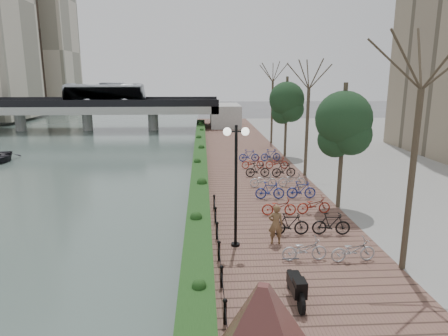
{
  "coord_description": "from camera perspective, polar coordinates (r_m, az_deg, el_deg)",
  "views": [
    {
      "loc": [
        0.83,
        -10.92,
        7.28
      ],
      "look_at": [
        2.08,
        12.05,
        2.0
      ],
      "focal_mm": 32.0,
      "sensor_mm": 36.0,
      "label": 1
    }
  ],
  "objects": [
    {
      "name": "street_trees",
      "position": [
        24.92,
        13.68,
        4.27
      ],
      "size": [
        3.2,
        37.12,
        6.8
      ],
      "color": "#32291D",
      "rests_on": "promenade"
    },
    {
      "name": "pedestrian",
      "position": [
        16.72,
        7.4,
        -7.98
      ],
      "size": [
        0.64,
        0.45,
        1.68
      ],
      "primitive_type": "imported",
      "rotation": [
        0.0,
        0.0,
        3.07
      ],
      "color": "brown",
      "rests_on": "promenade"
    },
    {
      "name": "bicycle_parking",
      "position": [
        23.93,
        8.27,
        -2.49
      ],
      "size": [
        2.4,
        19.89,
        1.0
      ],
      "color": "#A5A6A9",
      "rests_on": "promenade"
    },
    {
      "name": "hedge",
      "position": [
        31.59,
        -3.46,
        1.07
      ],
      "size": [
        1.1,
        56.0,
        0.6
      ],
      "primitive_type": "cube",
      "color": "#1B3D16",
      "rests_on": "promenade"
    },
    {
      "name": "river_water",
      "position": [
        39.92,
        -26.41,
        1.07
      ],
      "size": [
        30.0,
        130.0,
        0.02
      ],
      "primitive_type": "cube",
      "color": "#4C5F57",
      "rests_on": "ground"
    },
    {
      "name": "ground",
      "position": [
        13.15,
        -6.64,
        -20.78
      ],
      "size": [
        220.0,
        220.0,
        0.0
      ],
      "primitive_type": "plane",
      "color": "#59595B",
      "rests_on": "ground"
    },
    {
      "name": "promenade",
      "position": [
        29.44,
        3.16,
        -0.9
      ],
      "size": [
        8.0,
        75.0,
        0.5
      ],
      "primitive_type": "cube",
      "color": "brown",
      "rests_on": "ground"
    },
    {
      "name": "lamppost",
      "position": [
        15.6,
        1.73,
        1.06
      ],
      "size": [
        1.02,
        0.32,
        4.97
      ],
      "color": "black",
      "rests_on": "promenade"
    },
    {
      "name": "bridge",
      "position": [
        58.1,
        -18.57,
        8.41
      ],
      "size": [
        36.0,
        10.77,
        6.5
      ],
      "color": "#9B9A96",
      "rests_on": "ground"
    },
    {
      "name": "chain_fence",
      "position": [
        14.44,
        -0.54,
        -13.51
      ],
      "size": [
        0.1,
        14.1,
        0.7
      ],
      "color": "black",
      "rests_on": "promenade"
    },
    {
      "name": "motorcycle",
      "position": [
        12.96,
        10.2,
        -16.05
      ],
      "size": [
        0.57,
        1.75,
        1.09
      ],
      "primitive_type": null,
      "rotation": [
        0.0,
        0.0,
        0.01
      ],
      "color": "black",
      "rests_on": "promenade"
    }
  ]
}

